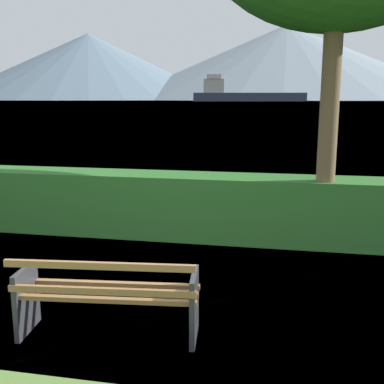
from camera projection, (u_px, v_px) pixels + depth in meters
name	position (u px, v px, depth m)	size (l,w,h in m)	color
ground_plane	(111.00, 334.00, 4.69)	(1400.00, 1400.00, 0.00)	#567A38
water_surface	(283.00, 101.00, 302.07)	(620.00, 620.00, 0.00)	slate
park_bench	(107.00, 296.00, 4.55)	(1.82, 0.75, 0.87)	olive
hedge_row	(183.00, 206.00, 7.91)	(10.21, 0.84, 1.06)	#2D6B28
cargo_ship_large	(241.00, 94.00, 311.65)	(75.27, 22.51, 17.45)	#2D384C
distant_hills	(259.00, 66.00, 554.93)	(802.97, 420.26, 88.03)	slate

